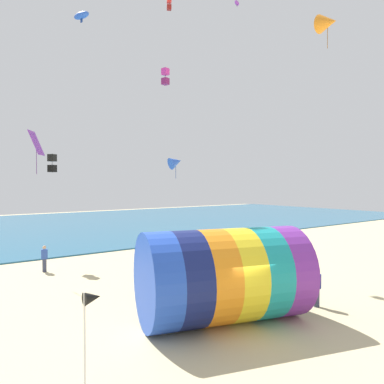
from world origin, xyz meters
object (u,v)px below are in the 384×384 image
Objects in this scene: kite_magenta_box at (165,76)px; bystander_mid_beach at (220,242)px; kite_red_box at (169,4)px; giant_inflatable_tube at (224,275)px; kite_blue_parafoil at (81,15)px; beach_flag at (92,302)px; kite_purple_diamond at (36,143)px; kite_purple_parafoil at (237,3)px; kite_blue_delta at (176,162)px; kite_black_box at (52,163)px; kite_orange_delta at (328,22)px; kite_handler at (317,287)px; bystander_near_water at (44,259)px.

kite_magenta_box is 0.93× the size of bystander_mid_beach.
kite_magenta_box is at bearing 62.67° from kite_red_box.
giant_inflatable_tube is at bearing -130.58° from bystander_mid_beach.
bystander_mid_beach is at bearing -15.28° from kite_blue_parafoil.
kite_blue_parafoil is at bearing 70.15° from beach_flag.
kite_purple_diamond reaches higher than beach_flag.
bystander_mid_beach is at bearing 39.09° from beach_flag.
bystander_mid_beach is at bearing 67.63° from kite_purple_parafoil.
kite_blue_delta reaches higher than bystander_mid_beach.
kite_black_box is (-1.95, 15.31, 4.95)m from giant_inflatable_tube.
kite_red_box is 12.70m from kite_blue_delta.
giant_inflatable_tube is 4.76× the size of kite_magenta_box.
kite_red_box reaches higher than kite_magenta_box.
kite_purple_parafoil is at bearing -36.52° from kite_black_box.
kite_red_box is 0.46× the size of kite_orange_delta.
kite_blue_parafoil is 21.60m from beach_flag.
kite_purple_parafoil is 17.15m from bystander_mid_beach.
kite_black_box is 13.57m from bystander_mid_beach.
kite_magenta_box is (11.67, 4.05, 6.84)m from kite_purple_diamond.
kite_blue_parafoil reaches higher than kite_purple_diamond.
kite_purple_parafoil is 9.14m from kite_magenta_box.
bystander_mid_beach is at bearing 67.45° from kite_handler.
kite_blue_delta reaches higher than bystander_near_water.
kite_handler is 13.79m from kite_blue_delta.
kite_purple_diamond is 1.98× the size of kite_black_box.
kite_red_box is 15.50m from kite_purple_diamond.
bystander_near_water is (-11.39, 4.84, -16.78)m from kite_purple_parafoil.
kite_magenta_box is at bearing 91.28° from kite_purple_parafoil.
giant_inflatable_tube is at bearing -75.66° from bystander_near_water.
kite_purple_diamond is at bearing -160.85° from kite_magenta_box.
kite_orange_delta reaches higher than kite_purple_diamond.
kite_black_box is (-10.10, 7.48, -10.84)m from kite_purple_parafoil.
beach_flag is (-10.32, -0.29, 1.42)m from kite_handler.
kite_purple_parafoil is 16.09m from kite_purple_diamond.
bystander_mid_beach is at bearing -5.69° from kite_purple_diamond.
giant_inflatable_tube is 4.81× the size of kite_blue_parafoil.
bystander_near_water is (-11.20, -3.79, -13.77)m from kite_magenta_box.
bystander_mid_beach is at bearing -20.27° from kite_black_box.
kite_magenta_box is 14.48m from kite_orange_delta.
kite_purple_parafoil is 0.49× the size of kite_magenta_box.
kite_handler is 23.76m from kite_red_box.
kite_red_box is at bearing 66.31° from kite_blue_delta.
kite_handler is at bearing -58.99° from kite_purple_diamond.
kite_handler is 10.42m from beach_flag.
kite_magenta_box reaches higher than kite_black_box.
kite_purple_diamond is 1.01× the size of beach_flag.
beach_flag is (-11.34, -12.64, -4.62)m from kite_blue_delta.
bystander_mid_beach is 19.88m from beach_flag.
kite_blue_delta is 17.60m from beach_flag.
bystander_near_water is 12.83m from bystander_mid_beach.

